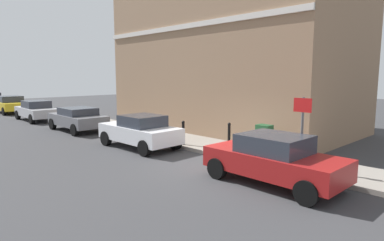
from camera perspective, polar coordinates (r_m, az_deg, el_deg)
ground at (r=11.55m, az=3.15°, el=-7.78°), size 80.00×80.00×0.00m
sidewalk at (r=17.26m, az=-6.84°, el=-2.33°), size 2.25×30.00×0.15m
corner_building at (r=19.49m, az=7.09°, el=12.21°), size 7.56×13.36×9.21m
car_red at (r=9.72m, az=14.05°, el=-6.49°), size 1.87×4.00×1.44m
car_white at (r=14.29m, az=-9.05°, el=-1.81°), size 1.89×3.97×1.43m
car_grey at (r=19.55m, az=-19.30°, el=0.36°), size 1.93×4.05×1.32m
car_silver at (r=25.09m, az=-25.50°, el=1.62°), size 1.87×4.21×1.39m
car_yellow at (r=31.17m, az=-29.10°, el=2.51°), size 2.02×4.26×1.43m
utility_cabinet at (r=12.49m, az=12.42°, el=-3.55°), size 0.46×0.61×1.15m
bollard_near_cabinet at (r=13.59m, az=6.48°, el=-2.39°), size 0.14×0.14×1.04m
bollard_far_kerb at (r=14.09m, az=-1.54°, el=-1.98°), size 0.14×0.14×1.04m
street_sign at (r=10.77m, az=18.65°, el=-0.29°), size 0.08×0.60×2.30m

